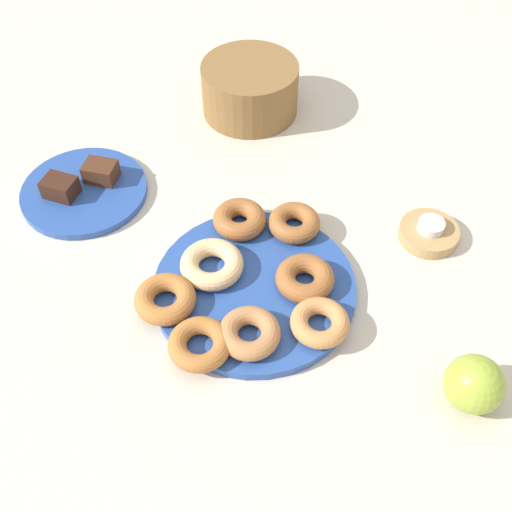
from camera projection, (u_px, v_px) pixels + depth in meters
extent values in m
plane|color=beige|center=(255.00, 291.00, 0.93)|extent=(2.40, 2.40, 0.00)
cylinder|color=#284C9E|center=(255.00, 288.00, 0.92)|extent=(0.30, 0.30, 0.02)
torus|color=#995B2D|center=(294.00, 223.00, 0.98)|extent=(0.10, 0.10, 0.03)
torus|color=#B27547|center=(253.00, 333.00, 0.84)|extent=(0.11, 0.11, 0.03)
torus|color=#995B2D|center=(305.00, 278.00, 0.90)|extent=(0.11, 0.11, 0.03)
torus|color=#AD6B33|center=(200.00, 344.00, 0.83)|extent=(0.10, 0.10, 0.03)
torus|color=#EABC84|center=(212.00, 264.00, 0.92)|extent=(0.13, 0.13, 0.03)
torus|color=#C6844C|center=(320.00, 323.00, 0.86)|extent=(0.11, 0.11, 0.03)
torus|color=#995B2D|center=(239.00, 219.00, 0.98)|extent=(0.11, 0.11, 0.03)
torus|color=#AD6B33|center=(165.00, 299.00, 0.88)|extent=(0.11, 0.11, 0.03)
cylinder|color=#284C9E|center=(84.00, 192.00, 1.05)|extent=(0.21, 0.21, 0.01)
cube|color=#381E14|center=(60.00, 187.00, 1.03)|extent=(0.06, 0.05, 0.03)
cube|color=#472819|center=(101.00, 172.00, 1.05)|extent=(0.06, 0.05, 0.03)
cylinder|color=tan|center=(429.00, 233.00, 0.99)|extent=(0.09, 0.09, 0.02)
cylinder|color=silver|center=(431.00, 226.00, 0.97)|extent=(0.04, 0.04, 0.01)
cylinder|color=brown|center=(250.00, 89.00, 1.17)|extent=(0.23, 0.23, 0.10)
sphere|color=#93AD38|center=(474.00, 384.00, 0.78)|extent=(0.08, 0.08, 0.08)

